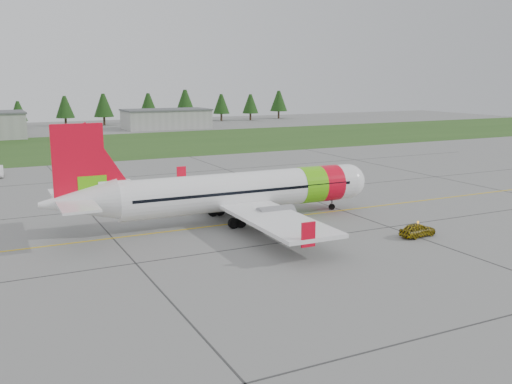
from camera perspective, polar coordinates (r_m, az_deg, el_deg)
ground at (r=51.40m, az=4.51°, el=-4.78°), size 320.00×320.00×0.00m
aircraft at (r=57.46m, az=-2.08°, el=0.02°), size 34.14×31.32×10.35m
follow_me_car at (r=53.87m, az=15.93°, el=-2.41°), size 1.41×1.61×3.69m
grass_strip at (r=127.70m, az=-14.75°, el=4.52°), size 320.00×50.00×0.03m
taxi_guideline at (r=58.16m, az=0.47°, el=-2.83°), size 120.00×0.25×0.02m
hangar_east at (r=168.48m, az=-8.96°, el=7.18°), size 24.00×12.00×5.20m
treeline at (r=182.34m, az=-18.50°, el=7.80°), size 160.00×8.00×10.00m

